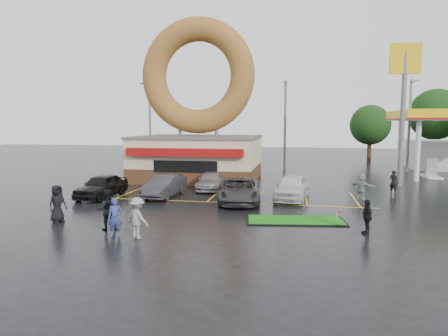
% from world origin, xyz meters
% --- Properties ---
extents(ground, '(120.00, 120.00, 0.00)m').
position_xyz_m(ground, '(0.00, 0.00, 0.00)').
color(ground, black).
rests_on(ground, ground).
extents(donut_shop, '(10.20, 8.70, 13.50)m').
position_xyz_m(donut_shop, '(-3.00, 12.97, 4.46)').
color(donut_shop, '#472B19').
rests_on(donut_shop, ground).
extents(shell_sign, '(2.20, 0.36, 10.60)m').
position_xyz_m(shell_sign, '(13.00, 12.00, 7.38)').
color(shell_sign, slate).
rests_on(shell_sign, ground).
extents(streetlight_left, '(0.40, 2.21, 9.00)m').
position_xyz_m(streetlight_left, '(-10.00, 19.92, 4.78)').
color(streetlight_left, slate).
rests_on(streetlight_left, ground).
extents(streetlight_mid, '(0.40, 2.21, 9.00)m').
position_xyz_m(streetlight_mid, '(4.00, 20.92, 4.78)').
color(streetlight_mid, slate).
rests_on(streetlight_mid, ground).
extents(streetlight_right, '(0.40, 2.21, 9.00)m').
position_xyz_m(streetlight_right, '(16.00, 21.92, 4.78)').
color(streetlight_right, slate).
rests_on(streetlight_right, ground).
extents(tree_far_c, '(6.30, 6.30, 9.00)m').
position_xyz_m(tree_far_c, '(22.00, 34.00, 5.84)').
color(tree_far_c, '#332114').
rests_on(tree_far_c, ground).
extents(tree_far_d, '(4.90, 4.90, 7.00)m').
position_xyz_m(tree_far_d, '(14.00, 32.00, 4.53)').
color(tree_far_d, '#332114').
rests_on(tree_far_d, ground).
extents(car_black, '(2.11, 4.56, 1.51)m').
position_xyz_m(car_black, '(-6.98, 3.50, 0.76)').
color(car_black, black).
rests_on(car_black, ground).
extents(car_dgrey, '(1.84, 4.47, 1.44)m').
position_xyz_m(car_dgrey, '(-3.10, 4.57, 0.72)').
color(car_dgrey, '#2E2F31').
rests_on(car_dgrey, ground).
extents(car_silver, '(1.96, 4.33, 1.23)m').
position_xyz_m(car_silver, '(-0.78, 8.00, 0.61)').
color(car_silver, '#9B9CA0').
rests_on(car_silver, ground).
extents(car_grey, '(3.03, 5.50, 1.46)m').
position_xyz_m(car_grey, '(1.98, 3.67, 0.73)').
color(car_grey, '#333235').
rests_on(car_grey, ground).
extents(car_white, '(2.39, 4.79, 1.57)m').
position_xyz_m(car_white, '(5.09, 5.10, 0.78)').
color(car_white, silver).
rests_on(car_white, ground).
extents(person_blue, '(0.69, 0.56, 1.65)m').
position_xyz_m(person_blue, '(-2.10, -4.58, 0.82)').
color(person_blue, navy).
rests_on(person_blue, ground).
extents(person_blackjkt, '(1.12, 1.03, 1.85)m').
position_xyz_m(person_blackjkt, '(-2.96, -3.62, 0.92)').
color(person_blackjkt, black).
rests_on(person_blackjkt, ground).
extents(person_hoodie, '(1.28, 1.04, 1.73)m').
position_xyz_m(person_hoodie, '(-1.07, -4.65, 0.86)').
color(person_hoodie, gray).
rests_on(person_hoodie, ground).
extents(person_bystander, '(0.88, 1.05, 1.82)m').
position_xyz_m(person_bystander, '(-5.99, -2.78, 0.91)').
color(person_bystander, black).
rests_on(person_bystander, ground).
extents(person_cameraman, '(0.56, 0.95, 1.52)m').
position_xyz_m(person_cameraman, '(8.42, -2.18, 0.76)').
color(person_cameraman, black).
rests_on(person_cameraman, ground).
extents(person_walker_near, '(1.54, 1.31, 1.67)m').
position_xyz_m(person_walker_near, '(9.37, 5.89, 0.83)').
color(person_walker_near, '#949496').
rests_on(person_walker_near, ground).
extents(person_walker_far, '(0.70, 0.67, 1.62)m').
position_xyz_m(person_walker_far, '(11.82, 8.51, 0.81)').
color(person_walker_far, black).
rests_on(person_walker_far, ground).
extents(dumpster, '(1.99, 1.51, 1.30)m').
position_xyz_m(dumpster, '(-7.50, 13.90, 0.65)').
color(dumpster, '#163B20').
rests_on(dumpster, ground).
extents(putting_green, '(5.02, 2.69, 0.60)m').
position_xyz_m(putting_green, '(5.36, -0.43, 0.04)').
color(putting_green, black).
rests_on(putting_green, ground).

